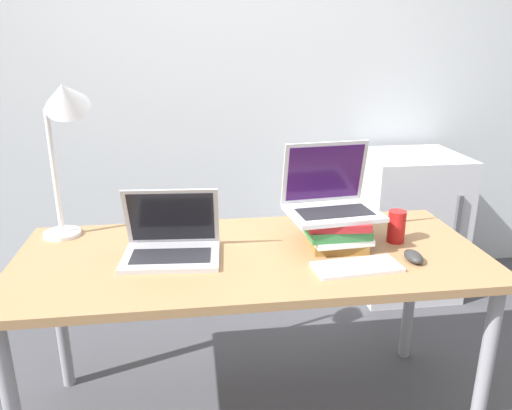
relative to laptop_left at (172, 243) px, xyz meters
name	(u,v)px	position (x,y,z in m)	size (l,w,h in m)	color
wall_back	(222,56)	(0.28, 1.28, 0.59)	(8.00, 0.05, 2.70)	silver
desk	(251,271)	(0.28, -0.01, -0.12)	(1.67, 0.72, 0.72)	#9E754C
laptop_left	(172,243)	(0.00, 0.00, 0.00)	(0.35, 0.27, 0.24)	#B2B2B7
book_stack	(334,228)	(0.59, 0.03, 0.01)	(0.24, 0.28, 0.12)	olive
laptop_on_books	(330,199)	(0.58, 0.05, 0.12)	(0.35, 0.28, 0.25)	silver
wireless_keyboard	(357,267)	(0.61, -0.19, -0.04)	(0.30, 0.15, 0.01)	silver
mouse	(413,256)	(0.83, -0.16, -0.03)	(0.06, 0.10, 0.03)	#2D2D2D
soda_can	(396,226)	(0.83, 0.02, 0.01)	(0.07, 0.07, 0.12)	red
desk_lamp	(64,115)	(-0.36, 0.22, 0.42)	(0.23, 0.20, 0.63)	white
mini_fridge	(406,224)	(1.31, 0.94, -0.35)	(0.55, 0.52, 0.83)	silver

